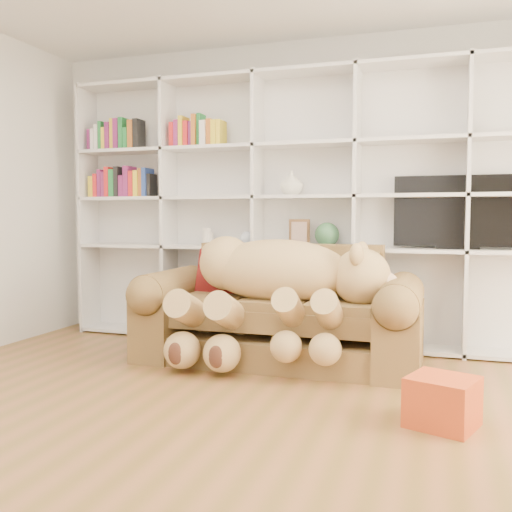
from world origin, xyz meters
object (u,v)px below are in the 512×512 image
(teddy_bear, at_px, (276,283))
(gift_box, at_px, (442,402))
(sofa, at_px, (280,317))
(tv, at_px, (458,213))

(teddy_bear, distance_m, gift_box, 1.58)
(sofa, bearing_deg, gift_box, -41.73)
(sofa, xyz_separation_m, gift_box, (1.22, -1.08, -0.21))
(teddy_bear, height_order, gift_box, teddy_bear)
(gift_box, bearing_deg, teddy_bear, 142.90)
(sofa, relative_size, teddy_bear, 1.32)
(tv, bearing_deg, sofa, -153.06)
(teddy_bear, bearing_deg, gift_box, -27.40)
(sofa, relative_size, gift_box, 6.40)
(sofa, bearing_deg, tv, 26.94)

